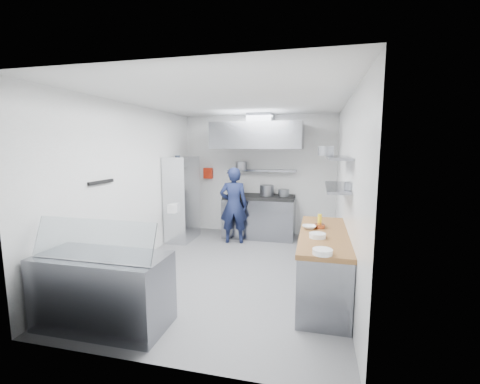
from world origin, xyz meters
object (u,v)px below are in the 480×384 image
(gas_range, at_px, (259,217))
(display_case, at_px, (104,291))
(wire_rack, at_px, (182,199))
(chef, at_px, (234,205))

(gas_range, distance_m, display_case, 4.25)
(gas_range, bearing_deg, wire_rack, -159.21)
(wire_rack, distance_m, display_case, 3.56)
(gas_range, relative_size, display_case, 1.07)
(chef, height_order, display_case, chef)
(gas_range, bearing_deg, display_case, -105.02)
(chef, relative_size, wire_rack, 0.89)
(chef, xyz_separation_m, display_case, (-0.64, -3.51, -0.40))
(wire_rack, relative_size, display_case, 1.23)
(chef, distance_m, wire_rack, 1.17)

